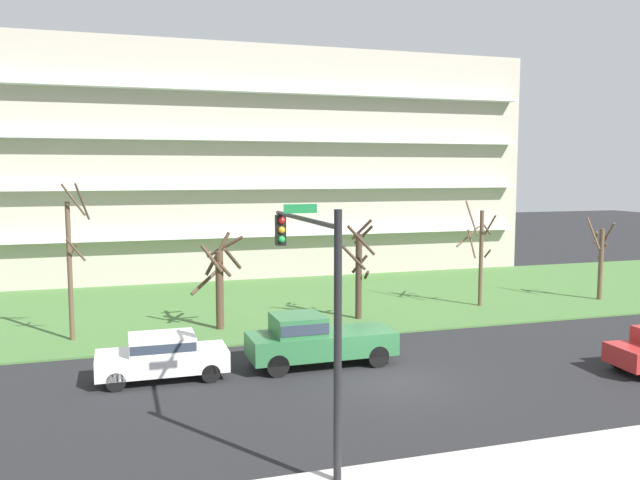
# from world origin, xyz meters

# --- Properties ---
(ground) EXTENTS (160.00, 160.00, 0.00)m
(ground) POSITION_xyz_m (0.00, 0.00, 0.00)
(ground) COLOR #232326
(grass_lawn_strip) EXTENTS (80.00, 16.00, 0.08)m
(grass_lawn_strip) POSITION_xyz_m (0.00, 14.00, 0.04)
(grass_lawn_strip) COLOR #477238
(grass_lawn_strip) RESTS_ON ground
(apartment_building) EXTENTS (39.30, 14.62, 15.33)m
(apartment_building) POSITION_xyz_m (0.00, 28.83, 7.66)
(apartment_building) COLOR #B2A899
(apartment_building) RESTS_ON ground
(tree_far_left) EXTENTS (1.07, 1.29, 6.69)m
(tree_far_left) POSITION_xyz_m (-10.59, 8.80, 3.32)
(tree_far_left) COLOR brown
(tree_far_left) RESTS_ON ground
(tree_left) EXTENTS (2.49, 2.34, 4.43)m
(tree_left) POSITION_xyz_m (-4.39, 9.04, 2.30)
(tree_left) COLOR #4C3828
(tree_left) RESTS_ON ground
(tree_center) EXTENTS (1.65, 1.66, 4.87)m
(tree_center) POSITION_xyz_m (2.32, 9.04, 2.48)
(tree_center) COLOR #423023
(tree_center) RESTS_ON ground
(tree_right) EXTENTS (1.74, 1.84, 5.62)m
(tree_right) POSITION_xyz_m (9.48, 10.06, 2.92)
(tree_right) COLOR brown
(tree_right) RESTS_ON ground
(tree_far_right) EXTENTS (1.13, 1.22, 4.62)m
(tree_far_right) POSITION_xyz_m (16.74, 9.54, 2.32)
(tree_far_right) COLOR brown
(tree_far_right) RESTS_ON ground
(sedan_white_near_left) EXTENTS (4.41, 1.81, 1.57)m
(sedan_white_near_left) POSITION_xyz_m (-7.37, 2.50, 0.87)
(sedan_white_near_left) COLOR white
(sedan_white_near_left) RESTS_ON ground
(pickup_green_center_right) EXTENTS (5.42, 2.05, 1.95)m
(pickup_green_center_right) POSITION_xyz_m (-1.88, 2.50, 1.02)
(pickup_green_center_right) COLOR #2D6B3D
(pickup_green_center_right) RESTS_ON ground
(traffic_signal_mast) EXTENTS (0.90, 5.61, 6.31)m
(traffic_signal_mast) POSITION_xyz_m (-4.13, -4.70, 4.34)
(traffic_signal_mast) COLOR black
(traffic_signal_mast) RESTS_ON ground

